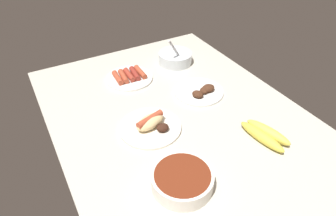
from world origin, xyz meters
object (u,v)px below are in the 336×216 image
object	(u,v)px
plate_grilled_meat	(200,91)
plate_sausages	(129,77)
bowl_coleslaw	(175,57)
bowl_chili	(182,180)
banana_bunch	(265,134)
plate_hotdog_assembled	(151,125)

from	to	relation	value
plate_grilled_meat	plate_sausages	bearing A→B (deg)	-138.99
bowl_coleslaw	bowl_chili	distance (cm)	73.05
plate_grilled_meat	banana_bunch	distance (cm)	33.72
plate_sausages	bowl_chili	world-z (taller)	bowl_chili
banana_bunch	bowl_coleslaw	world-z (taller)	bowl_coleslaw
plate_sausages	plate_hotdog_assembled	bearing A→B (deg)	-10.75
plate_grilled_meat	bowl_chili	world-z (taller)	bowl_chili
banana_bunch	bowl_chili	bearing A→B (deg)	-84.55
plate_grilled_meat	bowl_coleslaw	world-z (taller)	bowl_coleslaw
banana_bunch	plate_hotdog_assembled	distance (cm)	39.82
plate_grilled_meat	plate_hotdog_assembled	world-z (taller)	plate_hotdog_assembled
plate_grilled_meat	bowl_chili	xyz separation A→B (cm)	(36.82, -31.14, 1.84)
plate_sausages	bowl_coleslaw	bearing A→B (deg)	96.13
plate_sausages	bowl_coleslaw	xyz separation A→B (cm)	(-2.71, 25.25, 1.77)
bowl_chili	plate_hotdog_assembled	bearing A→B (deg)	173.14
plate_grilled_meat	bowl_coleslaw	xyz separation A→B (cm)	(-27.27, 3.90, 1.97)
banana_bunch	bowl_chili	distance (cm)	35.50
plate_grilled_meat	plate_hotdog_assembled	xyz separation A→B (cm)	(9.88, -27.90, 0.78)
plate_grilled_meat	banana_bunch	world-z (taller)	same
banana_bunch	bowl_coleslaw	distance (cm)	60.74
plate_sausages	bowl_chili	size ratio (longest dim) A/B	1.14
banana_bunch	plate_sausages	bearing A→B (deg)	-156.23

